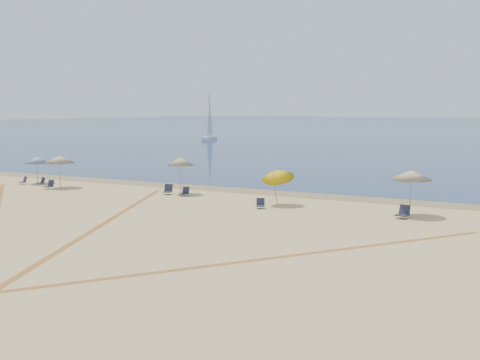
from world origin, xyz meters
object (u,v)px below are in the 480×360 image
(umbrella_2, at_px, (180,161))
(umbrella_3, at_px, (277,174))
(umbrella_1, at_px, (59,159))
(chair_1, at_px, (41,182))
(umbrella_4, at_px, (411,175))
(chair_5, at_px, (260,204))
(chair_2, at_px, (49,185))
(sailboat_2, at_px, (210,126))
(umbrella_0, at_px, (37,160))
(chair_0, at_px, (24,181))
(chair_6, at_px, (403,213))
(chair_4, at_px, (185,192))
(chair_3, at_px, (168,190))

(umbrella_2, distance_m, umbrella_3, 8.00)
(umbrella_1, distance_m, chair_1, 3.09)
(umbrella_4, xyz_separation_m, chair_5, (-8.44, -1.53, -2.03))
(chair_2, bearing_deg, sailboat_2, 112.66)
(umbrella_3, bearing_deg, umbrella_0, 177.30)
(umbrella_0, relative_size, chair_1, 3.20)
(umbrella_3, bearing_deg, chair_2, -176.94)
(chair_5, distance_m, sailboat_2, 76.10)
(umbrella_1, xyz_separation_m, chair_0, (-4.14, 0.28, -1.88))
(umbrella_2, relative_size, umbrella_4, 1.00)
(chair_2, xyz_separation_m, chair_6, (25.73, 0.11, 0.03))
(chair_0, height_order, sailboat_2, sailboat_2)
(umbrella_3, distance_m, chair_6, 7.99)
(chair_1, xyz_separation_m, chair_4, (13.02, 0.30, 0.01))
(chair_3, height_order, chair_5, chair_3)
(umbrella_0, distance_m, chair_4, 14.15)
(umbrella_1, xyz_separation_m, umbrella_3, (17.75, 0.05, -0.20))
(umbrella_4, relative_size, chair_6, 3.13)
(chair_6, bearing_deg, chair_3, -169.39)
(chair_4, bearing_deg, chair_3, 172.06)
(umbrella_2, bearing_deg, sailboat_2, 118.04)
(chair_4, height_order, sailboat_2, sailboat_2)
(chair_5, bearing_deg, chair_3, 141.45)
(umbrella_3, bearing_deg, umbrella_4, 0.54)
(umbrella_4, relative_size, chair_3, 3.26)
(umbrella_2, xyz_separation_m, chair_3, (-0.74, -0.49, -1.99))
(chair_0, bearing_deg, umbrella_0, 66.20)
(umbrella_1, relative_size, chair_3, 3.08)
(chair_0, bearing_deg, chair_2, 2.08)
(chair_6, height_order, sailboat_2, sailboat_2)
(umbrella_3, distance_m, chair_2, 18.05)
(umbrella_1, xyz_separation_m, chair_2, (-0.20, -0.91, -1.85))
(chair_4, xyz_separation_m, sailboat_2, (-33.62, 62.34, 2.39))
(chair_5, bearing_deg, umbrella_4, -12.66)
(chair_0, bearing_deg, umbrella_4, 18.51)
(chair_5, distance_m, chair_6, 8.27)
(umbrella_2, relative_size, sailboat_2, 0.30)
(umbrella_0, xyz_separation_m, umbrella_4, (29.16, -0.92, 0.41))
(umbrella_3, relative_size, sailboat_2, 0.29)
(umbrella_2, bearing_deg, chair_5, -20.49)
(umbrella_2, xyz_separation_m, umbrella_3, (7.88, -1.31, -0.35))
(umbrella_0, height_order, sailboat_2, sailboat_2)
(chair_4, height_order, chair_5, chair_4)
(chair_6, distance_m, sailboat_2, 80.29)
(umbrella_2, bearing_deg, umbrella_1, -172.14)
(chair_4, bearing_deg, chair_6, -9.71)
(chair_1, xyz_separation_m, sailboat_2, (-20.60, 62.65, 2.39))
(umbrella_4, bearing_deg, chair_6, -101.52)
(chair_3, distance_m, sailboat_2, 70.08)
(chair_1, bearing_deg, chair_4, 18.67)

